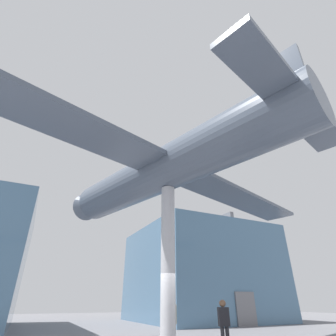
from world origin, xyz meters
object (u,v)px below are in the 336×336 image
object	(u,v)px
visitor_second	(224,321)
suspended_airplane	(165,169)
support_pylon_central	(168,263)
visitor_person	(172,319)

from	to	relation	value
visitor_second	suspended_airplane	bearing A→B (deg)	22.90
suspended_airplane	visitor_second	bearing A→B (deg)	-12.86
support_pylon_central	visitor_person	distance (m)	2.46
support_pylon_central	suspended_airplane	size ratio (longest dim) A/B	0.28
suspended_airplane	visitor_second	distance (m)	6.23
support_pylon_central	suspended_airplane	xyz separation A→B (m)	(-0.06, 0.17, 3.80)
visitor_second	visitor_person	bearing A→B (deg)	-13.75
support_pylon_central	visitor_person	size ratio (longest dim) A/B	3.18
suspended_airplane	visitor_person	size ratio (longest dim) A/B	11.24
support_pylon_central	visitor_second	distance (m)	3.16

